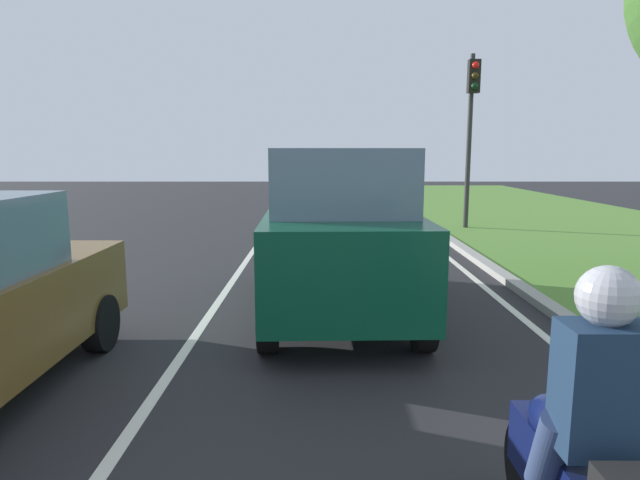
{
  "coord_description": "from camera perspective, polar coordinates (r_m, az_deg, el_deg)",
  "views": [
    {
      "loc": [
        0.84,
        1.89,
        2.23
      ],
      "look_at": [
        0.85,
        8.22,
        1.2
      ],
      "focal_mm": 30.18,
      "sensor_mm": 36.0,
      "label": 1
    }
  ],
  "objects": [
    {
      "name": "traffic_light_near_right",
      "position": [
        16.17,
        15.66,
        13.0
      ],
      "size": [
        0.32,
        0.5,
        4.96
      ],
      "color": "#2D2D2D",
      "rests_on": "ground"
    },
    {
      "name": "lane_line_center",
      "position": [
        12.41,
        -7.21,
        -1.17
      ],
      "size": [
        0.12,
        32.0,
        0.01
      ],
      "primitive_type": "cube",
      "color": "silver",
      "rests_on": "ground"
    },
    {
      "name": "car_suv_ahead",
      "position": [
        7.41,
        1.86,
        0.98
      ],
      "size": [
        2.07,
        4.55,
        2.28
      ],
      "rotation": [
        0.0,
        0.0,
        0.03
      ],
      "color": "#0C472D",
      "rests_on": "ground"
    },
    {
      "name": "curb_right",
      "position": [
        12.73,
        14.76,
        -0.88
      ],
      "size": [
        0.24,
        48.0,
        0.12
      ],
      "primitive_type": "cube",
      "color": "#9E9B93",
      "rests_on": "ground"
    },
    {
      "name": "rider_person",
      "position": [
        2.85,
        27.51,
        -13.33
      ],
      "size": [
        0.5,
        0.4,
        1.16
      ],
      "rotation": [
        0.0,
        0.0,
        -0.01
      ],
      "color": "#192D47",
      "rests_on": "ground"
    },
    {
      "name": "ground_plane",
      "position": [
        12.34,
        -3.98,
        -1.19
      ],
      "size": [
        60.0,
        60.0,
        0.0
      ],
      "primitive_type": "plane",
      "color": "#262628"
    },
    {
      "name": "lane_line_right_edge",
      "position": [
        12.62,
        12.55,
        -1.14
      ],
      "size": [
        0.12,
        32.0,
        0.01
      ],
      "primitive_type": "cube",
      "color": "silver",
      "rests_on": "ground"
    }
  ]
}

